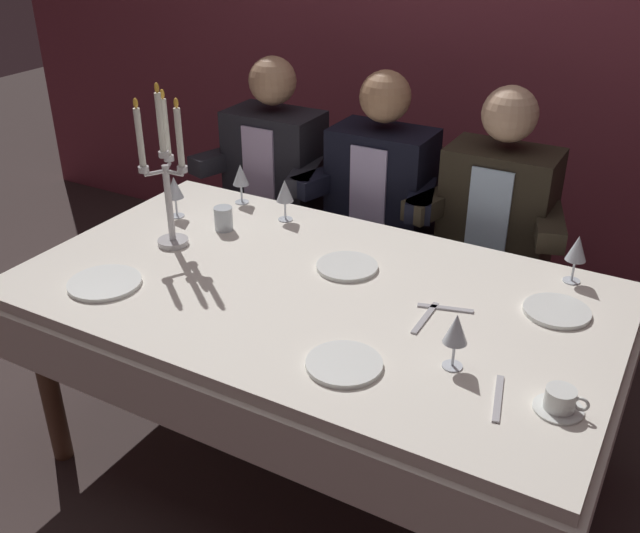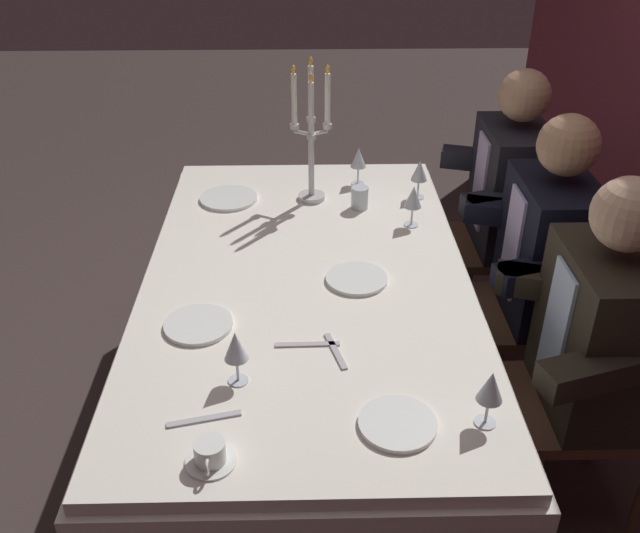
{
  "view_description": "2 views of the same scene",
  "coord_description": "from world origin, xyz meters",
  "px_view_note": "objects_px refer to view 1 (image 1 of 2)",
  "views": [
    {
      "loc": [
        1.0,
        -1.74,
        1.88
      ],
      "look_at": [
        0.03,
        -0.01,
        0.83
      ],
      "focal_mm": 40.3,
      "sensor_mm": 36.0,
      "label": 1
    },
    {
      "loc": [
        2.01,
        0.0,
        2.0
      ],
      "look_at": [
        0.03,
        0.05,
        0.79
      ],
      "focal_mm": 39.21,
      "sensor_mm": 36.0,
      "label": 2
    }
  ],
  "objects_px": {
    "dinner_plate_3": "(347,267)",
    "coffee_cup_0": "(560,401)",
    "wine_glass_0": "(241,176)",
    "seated_diner_1": "(382,189)",
    "candelabra": "(166,176)",
    "wine_glass_2": "(577,249)",
    "wine_glass_4": "(174,189)",
    "seated_diner_2": "(498,213)",
    "dinner_plate_0": "(557,311)",
    "water_tumbler_0": "(224,219)",
    "wine_glass_1": "(456,330)",
    "wine_glass_3": "(285,192)",
    "dining_table": "(313,318)",
    "dinner_plate_1": "(344,364)",
    "dinner_plate_2": "(105,283)",
    "seated_diner_0": "(276,168)"
  },
  "relations": [
    {
      "from": "dinner_plate_0",
      "to": "wine_glass_0",
      "type": "xyz_separation_m",
      "value": [
        -1.32,
        0.24,
        0.11
      ]
    },
    {
      "from": "dinner_plate_3",
      "to": "seated_diner_0",
      "type": "distance_m",
      "value": 1.03
    },
    {
      "from": "dinner_plate_1",
      "to": "dinner_plate_2",
      "type": "relative_size",
      "value": 0.89
    },
    {
      "from": "wine_glass_3",
      "to": "water_tumbler_0",
      "type": "xyz_separation_m",
      "value": [
        -0.15,
        -0.19,
        -0.07
      ]
    },
    {
      "from": "candelabra",
      "to": "seated_diner_0",
      "type": "relative_size",
      "value": 0.47
    },
    {
      "from": "dinner_plate_2",
      "to": "coffee_cup_0",
      "type": "height_order",
      "value": "coffee_cup_0"
    },
    {
      "from": "dining_table",
      "to": "water_tumbler_0",
      "type": "bearing_deg",
      "value": 156.86
    },
    {
      "from": "wine_glass_1",
      "to": "wine_glass_3",
      "type": "bearing_deg",
      "value": 146.41
    },
    {
      "from": "dinner_plate_3",
      "to": "coffee_cup_0",
      "type": "relative_size",
      "value": 1.58
    },
    {
      "from": "wine_glass_2",
      "to": "seated_diner_2",
      "type": "bearing_deg",
      "value": 130.82
    },
    {
      "from": "wine_glass_1",
      "to": "dinner_plate_0",
      "type": "bearing_deg",
      "value": 66.52
    },
    {
      "from": "dinner_plate_1",
      "to": "seated_diner_0",
      "type": "xyz_separation_m",
      "value": [
        -0.99,
        1.22,
        -0.01
      ]
    },
    {
      "from": "wine_glass_2",
      "to": "water_tumbler_0",
      "type": "distance_m",
      "value": 1.25
    },
    {
      "from": "wine_glass_3",
      "to": "coffee_cup_0",
      "type": "bearing_deg",
      "value": -28.23
    },
    {
      "from": "wine_glass_4",
      "to": "seated_diner_2",
      "type": "distance_m",
      "value": 1.27
    },
    {
      "from": "dinner_plate_2",
      "to": "wine_glass_0",
      "type": "xyz_separation_m",
      "value": [
        -0.0,
        0.78,
        0.11
      ]
    },
    {
      "from": "candelabra",
      "to": "seated_diner_2",
      "type": "distance_m",
      "value": 1.3
    },
    {
      "from": "coffee_cup_0",
      "to": "seated_diner_0",
      "type": "bearing_deg",
      "value": 143.97
    },
    {
      "from": "dinner_plate_0",
      "to": "dinner_plate_3",
      "type": "distance_m",
      "value": 0.69
    },
    {
      "from": "dinner_plate_1",
      "to": "seated_diner_2",
      "type": "height_order",
      "value": "seated_diner_2"
    },
    {
      "from": "dinner_plate_0",
      "to": "wine_glass_4",
      "type": "bearing_deg",
      "value": 179.98
    },
    {
      "from": "dinner_plate_2",
      "to": "wine_glass_0",
      "type": "bearing_deg",
      "value": 90.33
    },
    {
      "from": "dining_table",
      "to": "candelabra",
      "type": "distance_m",
      "value": 0.7
    },
    {
      "from": "dinner_plate_0",
      "to": "seated_diner_0",
      "type": "relative_size",
      "value": 0.16
    },
    {
      "from": "wine_glass_1",
      "to": "seated_diner_0",
      "type": "xyz_separation_m",
      "value": [
        -1.25,
        1.08,
        -0.12
      ]
    },
    {
      "from": "wine_glass_2",
      "to": "wine_glass_3",
      "type": "xyz_separation_m",
      "value": [
        -1.07,
        -0.04,
        -0.0
      ]
    },
    {
      "from": "wine_glass_1",
      "to": "seated_diner_1",
      "type": "height_order",
      "value": "seated_diner_1"
    },
    {
      "from": "wine_glass_2",
      "to": "dinner_plate_3",
      "type": "bearing_deg",
      "value": -157.62
    },
    {
      "from": "seated_diner_2",
      "to": "wine_glass_1",
      "type": "bearing_deg",
      "value": -79.34
    },
    {
      "from": "dinner_plate_3",
      "to": "water_tumbler_0",
      "type": "relative_size",
      "value": 2.32
    },
    {
      "from": "seated_diner_2",
      "to": "coffee_cup_0",
      "type": "bearing_deg",
      "value": -66.16
    },
    {
      "from": "candelabra",
      "to": "seated_diner_2",
      "type": "bearing_deg",
      "value": 42.74
    },
    {
      "from": "dinner_plate_0",
      "to": "dinner_plate_1",
      "type": "distance_m",
      "value": 0.71
    },
    {
      "from": "wine_glass_1",
      "to": "dinner_plate_1",
      "type": "bearing_deg",
      "value": -151.08
    },
    {
      "from": "dining_table",
      "to": "dinner_plate_0",
      "type": "xyz_separation_m",
      "value": [
        0.72,
        0.23,
        0.13
      ]
    },
    {
      "from": "dining_table",
      "to": "dinner_plate_1",
      "type": "xyz_separation_m",
      "value": [
        0.29,
        -0.33,
        0.13
      ]
    },
    {
      "from": "candelabra",
      "to": "wine_glass_2",
      "type": "xyz_separation_m",
      "value": [
        1.31,
        0.42,
        -0.14
      ]
    },
    {
      "from": "dining_table",
      "to": "seated_diner_0",
      "type": "relative_size",
      "value": 1.56
    },
    {
      "from": "seated_diner_1",
      "to": "wine_glass_2",
      "type": "bearing_deg",
      "value": -26.32
    },
    {
      "from": "dinner_plate_2",
      "to": "wine_glass_3",
      "type": "relative_size",
      "value": 1.44
    },
    {
      "from": "dinner_plate_0",
      "to": "wine_glass_0",
      "type": "relative_size",
      "value": 1.22
    },
    {
      "from": "coffee_cup_0",
      "to": "wine_glass_0",
      "type": "bearing_deg",
      "value": 154.08
    },
    {
      "from": "wine_glass_1",
      "to": "coffee_cup_0",
      "type": "distance_m",
      "value": 0.31
    },
    {
      "from": "dinner_plate_2",
      "to": "dinner_plate_3",
      "type": "distance_m",
      "value": 0.8
    },
    {
      "from": "wine_glass_1",
      "to": "wine_glass_4",
      "type": "bearing_deg",
      "value": 162.04
    },
    {
      "from": "seated_diner_1",
      "to": "candelabra",
      "type": "bearing_deg",
      "value": -116.29
    },
    {
      "from": "wine_glass_0",
      "to": "seated_diner_1",
      "type": "relative_size",
      "value": 0.13
    },
    {
      "from": "dinner_plate_1",
      "to": "wine_glass_4",
      "type": "bearing_deg",
      "value": 151.58
    },
    {
      "from": "wine_glass_0",
      "to": "wine_glass_1",
      "type": "bearing_deg",
      "value": -29.82
    },
    {
      "from": "seated_diner_0",
      "to": "wine_glass_1",
      "type": "bearing_deg",
      "value": -40.82
    }
  ]
}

